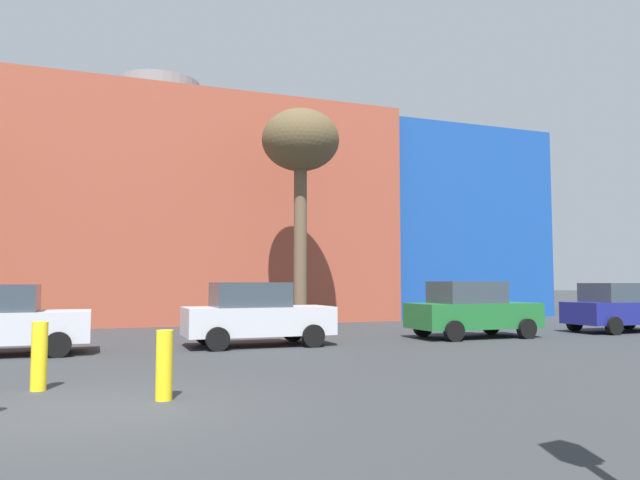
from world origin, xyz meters
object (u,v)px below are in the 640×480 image
parked_car_1 (1,320)px  parked_car_2 (256,314)px  parked_car_3 (472,310)px  parked_car_4 (620,308)px  bare_tree_0 (300,147)px  bollard_yellow_2 (164,365)px  bollard_yellow_1 (39,356)px

parked_car_1 → parked_car_2: 6.11m
parked_car_3 → parked_car_4: size_ratio=1.03×
parked_car_1 → bare_tree_0: (8.93, 4.62, 5.80)m
parked_car_1 → bollard_yellow_2: size_ratio=3.80×
bollard_yellow_1 → bare_tree_0: bearing=52.1°
parked_car_3 → parked_car_4: (6.03, 0.00, -0.02)m
bare_tree_0 → bollard_yellow_2: bearing=-117.5°
parked_car_2 → parked_car_3: bearing=0.0°
parked_car_2 → bollard_yellow_1: bearing=-132.8°
parked_car_3 → bollard_yellow_2: size_ratio=3.98×
parked_car_3 → bollard_yellow_2: 12.03m
parked_car_4 → bollard_yellow_1: 18.52m
parked_car_3 → parked_car_1: bearing=-180.0°
parked_car_2 → parked_car_3: size_ratio=0.98×
parked_car_4 → parked_car_3: bearing=-180.0°
parked_car_4 → bollard_yellow_2: size_ratio=3.87×
parked_car_2 → parked_car_3: (6.86, 0.00, 0.02)m
bare_tree_0 → bollard_yellow_1: (-7.68, -9.88, -6.09)m
parked_car_2 → parked_car_4: parked_car_2 is taller
parked_car_3 → bollard_yellow_2: bearing=-145.9°
parked_car_1 → bollard_yellow_2: 7.39m
bare_tree_0 → bollard_yellow_1: size_ratio=7.48×
parked_car_4 → bare_tree_0: size_ratio=0.48×
parked_car_4 → bare_tree_0: (-10.07, 4.62, 5.79)m
parked_car_1 → parked_car_3: parked_car_3 is taller
parked_car_4 → parked_car_1: bearing=-180.0°
parked_car_1 → bare_tree_0: 11.61m
parked_car_3 → parked_car_4: bearing=0.0°
parked_car_3 → bollard_yellow_1: 12.85m
parked_car_2 → parked_car_4: (12.89, 0.00, -0.01)m
parked_car_1 → bollard_yellow_1: size_ratio=3.55×
parked_car_3 → bare_tree_0: 8.42m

